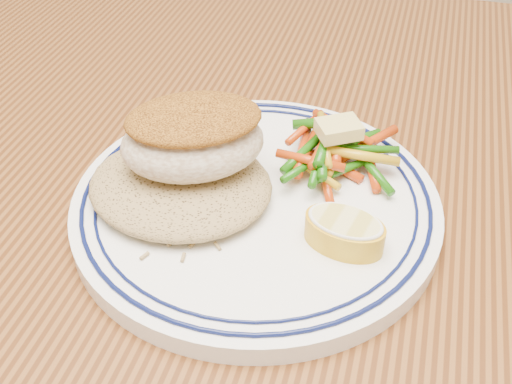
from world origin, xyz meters
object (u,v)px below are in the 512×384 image
object	(u,v)px
vegetable_pile	(333,151)
lemon_wedge	(344,230)
fish_fillet	(193,137)
rice_pilaf	(180,182)
plate	(256,203)
dining_table	(305,336)

from	to	relation	value
vegetable_pile	lemon_wedge	distance (m)	0.08
fish_fillet	vegetable_pile	bearing A→B (deg)	29.21
rice_pilaf	fish_fillet	xyz separation A→B (m)	(0.01, 0.01, 0.03)
rice_pilaf	vegetable_pile	xyz separation A→B (m)	(0.10, 0.06, 0.00)
plate	rice_pilaf	xyz separation A→B (m)	(-0.05, -0.01, 0.02)
plate	fish_fillet	size ratio (longest dim) A/B	2.17
dining_table	fish_fillet	xyz separation A→B (m)	(-0.09, 0.02, 0.15)
dining_table	plate	xyz separation A→B (m)	(-0.05, 0.02, 0.11)
vegetable_pile	lemon_wedge	size ratio (longest dim) A/B	1.59
fish_fillet	lemon_wedge	xyz separation A→B (m)	(0.11, -0.03, -0.03)
vegetable_pile	lemon_wedge	bearing A→B (deg)	-74.62
plate	vegetable_pile	distance (m)	0.07
vegetable_pile	dining_table	bearing A→B (deg)	-89.10
plate	vegetable_pile	xyz separation A→B (m)	(0.04, 0.05, 0.02)
rice_pilaf	fish_fillet	size ratio (longest dim) A/B	1.08
rice_pilaf	lemon_wedge	distance (m)	0.12
rice_pilaf	dining_table	bearing A→B (deg)	-6.08
plate	vegetable_pile	bearing A→B (deg)	48.38
plate	vegetable_pile	size ratio (longest dim) A/B	2.77
lemon_wedge	rice_pilaf	bearing A→B (deg)	171.47
fish_fillet	vegetable_pile	xyz separation A→B (m)	(0.09, 0.05, -0.03)
plate	vegetable_pile	world-z (taller)	vegetable_pile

